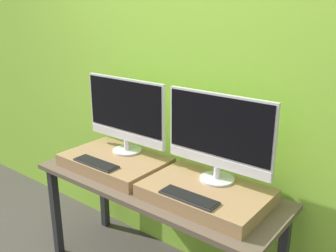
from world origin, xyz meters
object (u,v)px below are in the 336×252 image
at_px(keyboard_left, 96,163).
at_px(keyboard_right, 189,197).
at_px(monitor_left, 126,113).
at_px(monitor_right, 219,135).

xyz_separation_m(keyboard_left, keyboard_right, (0.71, 0.00, 0.00)).
bearing_deg(keyboard_left, monitor_left, 90.00).
height_order(keyboard_left, keyboard_right, same).
relative_size(monitor_left, keyboard_right, 2.03).
height_order(monitor_left, keyboard_right, monitor_left).
height_order(monitor_right, keyboard_right, monitor_right).
relative_size(keyboard_left, monitor_right, 0.49).
bearing_deg(keyboard_left, monitor_right, 21.29).
bearing_deg(monitor_left, keyboard_right, -21.29).
distance_m(monitor_right, keyboard_right, 0.38).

